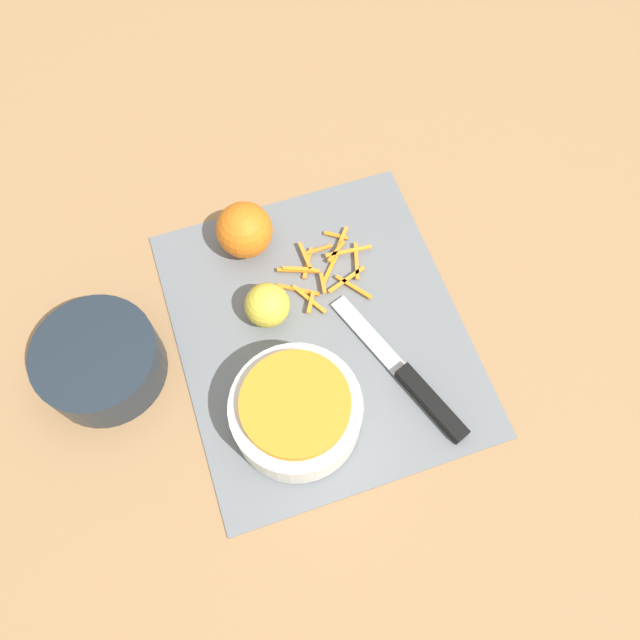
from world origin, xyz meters
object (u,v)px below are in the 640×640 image
lemon (267,305)px  bowl_speckled (296,411)px  orange_left (244,230)px  bowl_dark (100,361)px  knife (419,389)px

lemon → bowl_speckled: bearing=176.9°
bowl_speckled → lemon: (0.15, -0.01, -0.01)m
bowl_speckled → lemon: size_ratio=2.65×
bowl_speckled → orange_left: (0.26, -0.01, 0.00)m
orange_left → bowl_speckled: bearing=177.7°
bowl_speckled → lemon: 0.15m
orange_left → lemon: 0.11m
orange_left → lemon: size_ratio=1.30×
bowl_dark → knife: size_ratio=0.65×
bowl_dark → lemon: (0.01, -0.22, 0.00)m
bowl_speckled → orange_left: bearing=-2.3°
orange_left → lemon: (-0.11, 0.00, -0.01)m
bowl_speckled → bowl_dark: 0.25m
bowl_speckled → bowl_dark: size_ratio=1.02×
bowl_speckled → knife: size_ratio=0.67×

